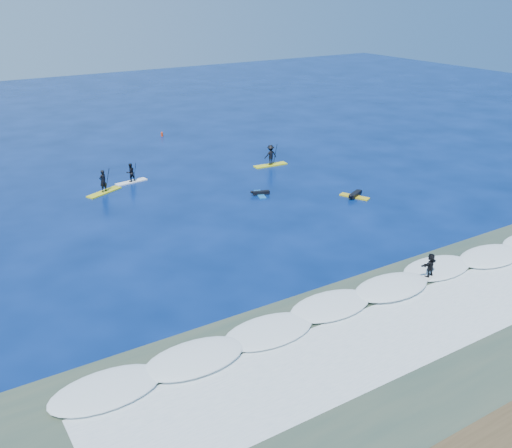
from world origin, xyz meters
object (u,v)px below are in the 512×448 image
sup_paddler_right (271,156)px  wave_surfer (430,267)px  sup_paddler_left (103,185)px  marker_buoy (162,134)px  prone_paddler_far (260,193)px  prone_paddler_near (355,195)px  sup_paddler_center (131,174)px

sup_paddler_right → wave_surfer: size_ratio=1.54×
sup_paddler_left → marker_buoy: size_ratio=5.25×
prone_paddler_far → marker_buoy: 21.82m
prone_paddler_near → prone_paddler_far: prone_paddler_near is taller
wave_surfer → prone_paddler_near: bearing=59.5°
sup_paddler_center → marker_buoy: 15.89m
wave_surfer → marker_buoy: (0.51, 38.81, -0.58)m
sup_paddler_left → sup_paddler_center: sup_paddler_left is taller
sup_paddler_center → sup_paddler_right: sup_paddler_right is taller
sup_paddler_left → sup_paddler_right: bearing=-28.9°
prone_paddler_far → wave_surfer: wave_surfer is taller
marker_buoy → prone_paddler_far: bearing=-92.7°
prone_paddler_near → sup_paddler_center: bearing=21.9°
sup_paddler_right → sup_paddler_left: bearing=-179.2°
prone_paddler_near → sup_paddler_left: bearing=30.1°
prone_paddler_near → prone_paddler_far: bearing=29.2°
wave_surfer → marker_buoy: 38.82m
sup_paddler_right → prone_paddler_far: size_ratio=1.60×
prone_paddler_near → sup_paddler_right: bearing=-19.8°
sup_paddler_left → prone_paddler_near: (16.41, -11.52, -0.52)m
prone_paddler_near → prone_paddler_far: size_ratio=1.18×
wave_surfer → sup_paddler_center: bearing=100.8°
prone_paddler_near → prone_paddler_far: 7.48m
sup_paddler_left → marker_buoy: (11.39, 14.67, -0.43)m
sup_paddler_left → prone_paddler_near: size_ratio=1.32×
sup_paddler_left → sup_paddler_center: bearing=-0.4°
sup_paddler_center → prone_paddler_near: size_ratio=1.16×
sup_paddler_center → wave_surfer: bearing=-80.5°
sup_paddler_center → wave_surfer: (8.09, -25.45, 0.13)m
sup_paddler_left → sup_paddler_center: 3.08m
sup_paddler_right → wave_surfer: bearing=-97.2°
sup_paddler_right → wave_surfer: sup_paddler_right is taller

